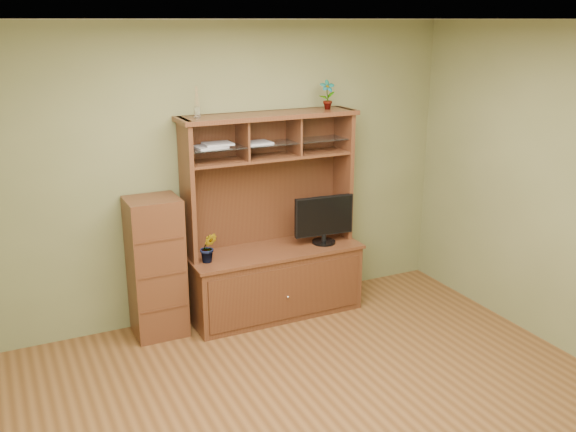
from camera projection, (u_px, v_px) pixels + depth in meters
room at (334, 236)px, 4.16m from camera, size 4.54×4.04×2.74m
media_hutch at (273, 261)px, 6.03m from camera, size 1.66×0.61×1.90m
monitor at (324, 219)px, 6.06m from camera, size 0.58×0.22×0.46m
orchid_plant at (208, 247)px, 5.61m from camera, size 0.18×0.16×0.27m
top_plant at (327, 95)px, 5.90m from camera, size 0.16×0.13×0.27m
reed_diffuser at (197, 106)px, 5.39m from camera, size 0.05×0.05×0.26m
magazines at (228, 145)px, 5.61m from camera, size 0.71×0.23×0.04m
side_cabinet at (156, 267)px, 5.59m from camera, size 0.45×0.41×1.25m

